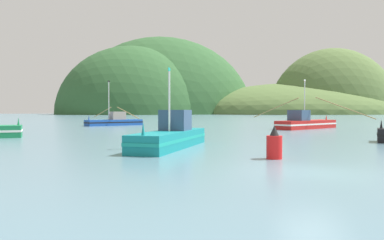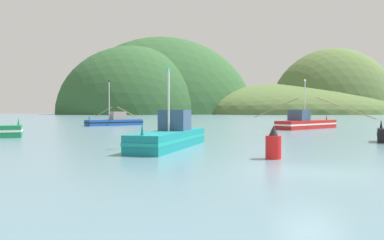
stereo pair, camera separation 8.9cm
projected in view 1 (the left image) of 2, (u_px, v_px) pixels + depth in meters
ground_plane at (312, 172)px, 13.96m from camera, size 600.00×600.00×0.00m
hill_mid_left at (163, 114)px, 265.05m from camera, size 131.19×104.95×109.99m
hill_far_right at (133, 114)px, 237.76m from camera, size 97.22×77.78×88.22m
hill_far_left at (333, 114)px, 252.26m from camera, size 89.89×71.91×90.32m
hill_far_center at (295, 114)px, 264.80m from camera, size 154.09×123.27×43.83m
fishing_boat_teal at (171, 136)px, 23.24m from camera, size 6.48×9.14×5.04m
fishing_boat_red at (306, 123)px, 47.67m from camera, size 11.03×15.43×6.40m
fishing_boat_blue at (115, 121)px, 57.92m from camera, size 9.27×14.67×7.07m
channel_buoy at (274, 145)px, 17.80m from camera, size 0.76×0.76×1.63m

